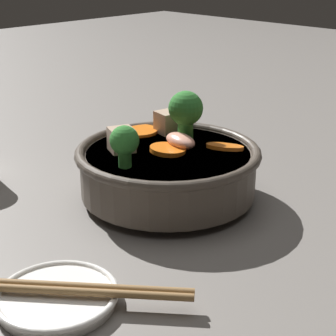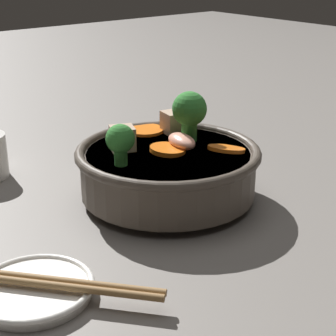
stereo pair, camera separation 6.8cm
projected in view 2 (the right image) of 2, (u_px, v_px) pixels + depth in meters
name	position (u px, v px, depth m)	size (l,w,h in m)	color
ground_plane	(168.00, 199.00, 0.69)	(3.00, 3.00, 0.00)	slate
stirfry_bowl	(168.00, 165.00, 0.68)	(0.22, 0.22, 0.13)	#51473D
side_saucer	(34.00, 290.00, 0.50)	(0.11, 0.11, 0.01)	white
chopsticks_pair	(33.00, 280.00, 0.49)	(0.19, 0.16, 0.01)	olive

